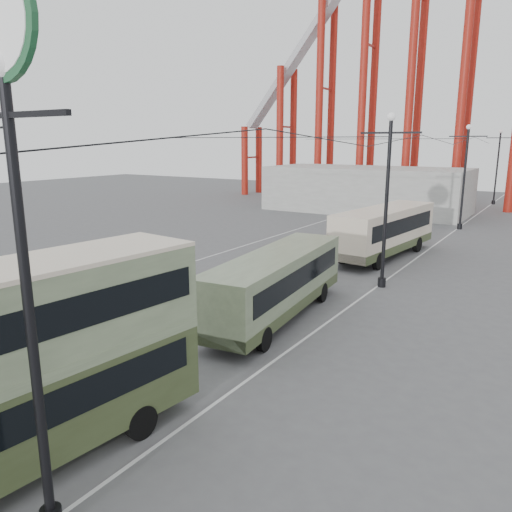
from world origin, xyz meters
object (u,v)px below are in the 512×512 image
Objects in this scene: lamp_post_near at (11,142)px; single_decker_green at (276,282)px; pedestrian at (232,296)px; double_decker_bus at (13,362)px; single_decker_cream at (384,230)px.

lamp_post_near is 15.07m from single_decker_green.
lamp_post_near is 6.76× the size of pedestrian.
double_decker_bus is at bearing 159.03° from lamp_post_near.
double_decker_bus is 12.75m from single_decker_green.
pedestrian is at bearing -92.14° from single_decker_cream.
single_decker_cream is at bearing 94.66° from lamp_post_near.
single_decker_green is (-0.27, 12.70, -1.18)m from double_decker_bus.
single_decker_green is at bearing 100.24° from lamp_post_near.
lamp_post_near reaches higher than single_decker_cream.
single_decker_cream is (0.15, 14.66, 0.23)m from single_decker_green.
lamp_post_near is 5.50m from double_decker_bus.
single_decker_green is at bearing 97.61° from double_decker_bus.
lamp_post_near is 1.00× the size of single_decker_green.
single_decker_green is at bearing 148.22° from pedestrian.
single_decker_green is at bearing -84.27° from single_decker_cream.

